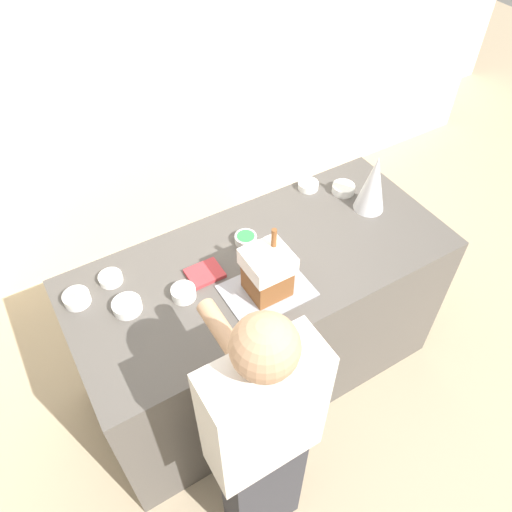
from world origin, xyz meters
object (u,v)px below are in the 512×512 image
(candy_bowl_near_tray_right, at_px, (127,306))
(person, at_px, (262,442))
(baking_tray, at_px, (267,291))
(candy_bowl_front_corner, at_px, (343,188))
(decorative_tree, at_px, (373,184))
(candy_bowl_far_right, at_px, (308,185))
(candy_bowl_behind_tray, at_px, (183,292))
(candy_bowl_beside_tree, at_px, (246,239))
(candy_bowl_near_tray_left, at_px, (111,278))
(gingerbread_house, at_px, (267,272))
(candy_bowl_far_left, at_px, (77,298))
(cookbook, at_px, (205,273))

(candy_bowl_near_tray_right, relative_size, person, 0.08)
(baking_tray, bearing_deg, candy_bowl_front_corner, 27.68)
(candy_bowl_front_corner, height_order, person, person)
(decorative_tree, xyz_separation_m, person, (-1.12, -0.75, -0.29))
(candy_bowl_near_tray_right, height_order, candy_bowl_front_corner, same)
(candy_bowl_far_right, bearing_deg, candy_bowl_near_tray_right, -166.45)
(candy_bowl_behind_tray, distance_m, person, 0.72)
(baking_tray, bearing_deg, candy_bowl_beside_tree, 76.81)
(candy_bowl_near_tray_left, distance_m, candy_bowl_beside_tree, 0.67)
(candy_bowl_front_corner, distance_m, person, 1.43)
(candy_bowl_far_right, bearing_deg, decorative_tree, -58.66)
(candy_bowl_far_right, xyz_separation_m, person, (-0.94, -1.05, -0.15))
(decorative_tree, bearing_deg, candy_bowl_far_right, 121.34)
(candy_bowl_near_tray_right, distance_m, candy_bowl_beside_tree, 0.66)
(candy_bowl_near_tray_right, relative_size, candy_bowl_front_corner, 1.05)
(gingerbread_house, bearing_deg, candy_bowl_beside_tree, 76.86)
(candy_bowl_far_left, xyz_separation_m, candy_bowl_far_right, (1.34, 0.13, -0.01))
(gingerbread_house, relative_size, candy_bowl_near_tray_left, 3.04)
(decorative_tree, height_order, cookbook, decorative_tree)
(candy_bowl_near_tray_left, xyz_separation_m, person, (0.23, -0.96, -0.14))
(candy_bowl_near_tray_right, xyz_separation_m, candy_bowl_near_tray_left, (-0.01, 0.19, -0.00))
(candy_bowl_behind_tray, bearing_deg, candy_bowl_near_tray_left, 134.23)
(candy_bowl_front_corner, relative_size, cookbook, 0.76)
(candy_bowl_behind_tray, relative_size, candy_bowl_far_right, 0.98)
(baking_tray, height_order, decorative_tree, decorative_tree)
(candy_bowl_near_tray_right, xyz_separation_m, candy_bowl_far_right, (1.16, 0.28, -0.00))
(candy_bowl_beside_tree, bearing_deg, gingerbread_house, -103.14)
(candy_bowl_far_left, bearing_deg, decorative_tree, -6.42)
(decorative_tree, xyz_separation_m, cookbook, (-0.96, 0.02, -0.15))
(baking_tray, height_order, candy_bowl_far_right, candy_bowl_far_right)
(candy_bowl_beside_tree, bearing_deg, candy_bowl_near_tray_left, 171.32)
(decorative_tree, distance_m, candy_bowl_behind_tray, 1.11)
(gingerbread_house, distance_m, decorative_tree, 0.79)
(candy_bowl_near_tray_right, xyz_separation_m, cookbook, (0.38, 0.00, -0.02))
(cookbook, bearing_deg, candy_bowl_near_tray_right, -179.27)
(decorative_tree, distance_m, candy_bowl_near_tray_right, 1.35)
(cookbook, bearing_deg, candy_bowl_beside_tree, 17.89)
(baking_tray, relative_size, decorative_tree, 1.19)
(candy_bowl_behind_tray, bearing_deg, candy_bowl_far_right, 20.43)
(candy_bowl_behind_tray, distance_m, candy_bowl_front_corner, 1.09)
(candy_bowl_beside_tree, distance_m, person, 0.98)
(candy_bowl_front_corner, height_order, cookbook, candy_bowl_front_corner)
(candy_bowl_behind_tray, height_order, candy_bowl_front_corner, candy_bowl_behind_tray)
(candy_bowl_near_tray_left, bearing_deg, candy_bowl_front_corner, -1.73)
(gingerbread_house, height_order, cookbook, gingerbread_house)
(candy_bowl_far_left, height_order, candy_bowl_beside_tree, candy_bowl_far_left)
(gingerbread_house, height_order, candy_bowl_far_left, gingerbread_house)
(candy_bowl_far_left, distance_m, person, 1.02)
(candy_bowl_behind_tray, bearing_deg, decorative_tree, 2.28)
(cookbook, bearing_deg, gingerbread_house, -49.60)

